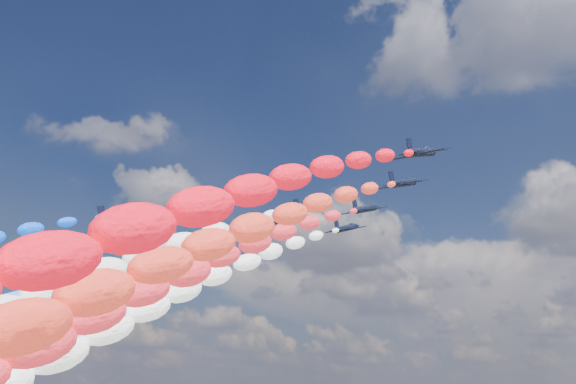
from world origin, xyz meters
The scene contains 14 objects.
jet_0 centered at (-33.84, -6.95, 97.28)m, with size 8.79×11.79×2.60m, color black, non-canonical shape.
jet_1 centered at (-21.31, 5.80, 97.28)m, with size 8.79×11.79×2.60m, color black, non-canonical shape.
jet_2 centered at (-13.06, 15.36, 97.28)m, with size 8.79×11.79×2.60m, color black, non-canonical shape.
trail_2 centered at (-13.06, -39.73, 73.07)m, with size 6.01×106.63×51.54m, color blue, non-canonical shape.
jet_3 centered at (0.54, 10.13, 97.28)m, with size 8.79×11.79×2.60m, color black, non-canonical shape.
trail_3 centered at (0.54, -44.97, 73.07)m, with size 6.01×106.63×51.54m, color white, non-canonical shape.
jet_4 centered at (-1.28, 28.58, 97.28)m, with size 8.79×11.79×2.60m, color black, non-canonical shape.
trail_4 centered at (-1.28, -26.51, 73.07)m, with size 6.01×106.63×51.54m, color white, non-canonical shape.
jet_5 centered at (9.70, 16.59, 97.28)m, with size 8.79×11.79×2.60m, color black, non-canonical shape.
trail_5 centered at (9.70, -38.50, 73.07)m, with size 6.01×106.63×51.54m, color red, non-canonical shape.
jet_6 centered at (23.52, 4.67, 97.28)m, with size 8.79×11.79×2.60m, color black, non-canonical shape.
trail_6 centered at (23.52, -50.43, 73.07)m, with size 6.01×106.63×51.54m, color red, non-canonical shape.
jet_7 centered at (32.77, -8.37, 97.28)m, with size 8.79×11.79×2.60m, color black, non-canonical shape.
trail_7 centered at (32.77, -63.46, 73.07)m, with size 6.01×106.63×51.54m, color red, non-canonical shape.
Camera 1 is at (75.51, -108.41, 60.21)m, focal length 46.53 mm.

